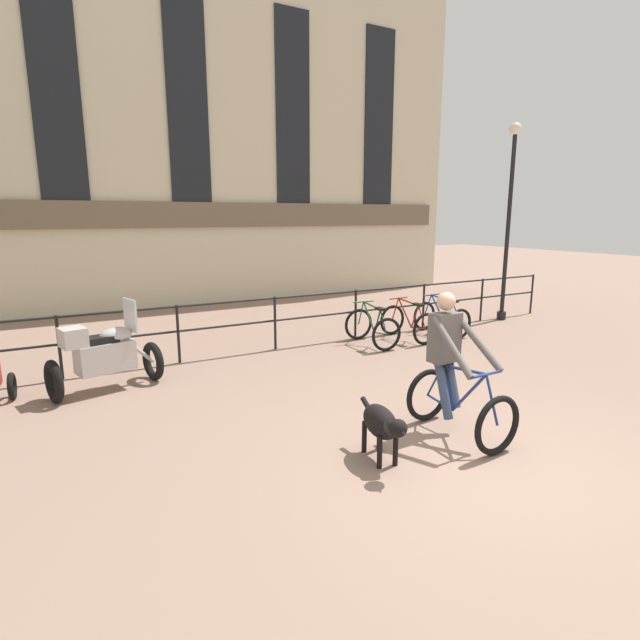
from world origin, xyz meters
name	(u,v)px	position (x,y,z in m)	size (l,w,h in m)	color
ground_plane	(474,459)	(0.00, 0.00, 0.00)	(60.00, 60.00, 0.00)	#8E7060
canal_railing	(275,314)	(0.00, 5.20, 0.71)	(15.05, 0.05, 1.05)	black
building_facade	(185,124)	(0.00, 10.99, 5.06)	(18.00, 0.72, 10.16)	beige
cyclist_with_bike	(453,372)	(0.28, 0.66, 0.76)	(0.71, 1.19, 1.70)	black
dog	(382,424)	(-0.89, 0.48, 0.42)	(0.38, 1.00, 0.61)	black
parked_motorcycle	(104,355)	(-3.19, 4.28, 0.56)	(1.68, 0.98, 1.35)	black
parked_bicycle_near_lamp	(372,328)	(1.85, 4.54, 0.36)	(0.71, 1.14, 0.86)	black
parked_bicycle_mid_left	(408,323)	(2.78, 4.54, 0.36)	(0.70, 1.13, 0.86)	black
parked_bicycle_mid_right	(442,319)	(3.71, 4.54, 0.36)	(0.74, 1.15, 0.86)	black
street_lamp	(509,213)	(6.18, 5.03, 2.64)	(0.28, 0.28, 4.72)	black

